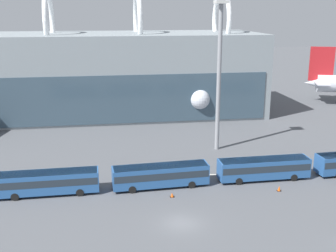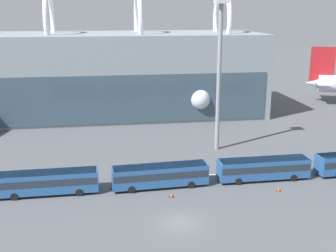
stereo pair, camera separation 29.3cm
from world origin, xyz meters
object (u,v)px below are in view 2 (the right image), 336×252
at_px(shuttle_bus_2, 263,167).
at_px(floodlight_mast, 219,68).
at_px(airliner_at_gate_far, 193,86).
at_px(traffic_cone_0, 171,195).
at_px(shuttle_bus_0, 48,181).
at_px(shuttle_bus_1, 160,174).
at_px(traffic_cone_1, 279,189).

bearing_deg(shuttle_bus_2, floodlight_mast, 101.16).
distance_m(airliner_at_gate_far, traffic_cone_0, 54.34).
bearing_deg(shuttle_bus_0, shuttle_bus_1, -0.25).
distance_m(airliner_at_gate_far, shuttle_bus_1, 51.26).
distance_m(shuttle_bus_1, traffic_cone_0, 3.84).
height_order(airliner_at_gate_far, traffic_cone_1, airliner_at_gate_far).
bearing_deg(shuttle_bus_1, shuttle_bus_0, 177.52).
distance_m(airliner_at_gate_far, shuttle_bus_2, 48.71).
bearing_deg(traffic_cone_0, shuttle_bus_1, 106.77).
xyz_separation_m(shuttle_bus_0, shuttle_bus_1, (14.69, 0.12, 0.00)).
height_order(floodlight_mast, traffic_cone_0, floodlight_mast).
height_order(airliner_at_gate_far, shuttle_bus_1, airliner_at_gate_far).
distance_m(shuttle_bus_0, shuttle_bus_2, 29.39).
xyz_separation_m(airliner_at_gate_far, shuttle_bus_0, (-29.41, -49.12, -3.09)).
height_order(shuttle_bus_1, floodlight_mast, floodlight_mast).
height_order(floodlight_mast, traffic_cone_1, floodlight_mast).
height_order(airliner_at_gate_far, traffic_cone_0, airliner_at_gate_far).
relative_size(shuttle_bus_0, shuttle_bus_1, 0.99).
bearing_deg(traffic_cone_0, shuttle_bus_0, 168.28).
relative_size(shuttle_bus_1, traffic_cone_0, 22.40).
height_order(shuttle_bus_1, traffic_cone_0, shuttle_bus_1).
bearing_deg(traffic_cone_0, shuttle_bus_2, 15.41).
xyz_separation_m(shuttle_bus_0, traffic_cone_1, (30.02, -3.59, -1.46)).
relative_size(shuttle_bus_2, traffic_cone_0, 22.24).
height_order(shuttle_bus_0, shuttle_bus_1, same).
bearing_deg(traffic_cone_1, shuttle_bus_2, 98.84).
bearing_deg(floodlight_mast, airliner_at_gate_far, 85.06).
distance_m(shuttle_bus_0, traffic_cone_1, 30.27).
bearing_deg(traffic_cone_0, floodlight_mast, 59.10).
xyz_separation_m(shuttle_bus_0, traffic_cone_0, (15.71, -3.26, -1.53)).
bearing_deg(shuttle_bus_1, shuttle_bus_2, -1.42).
distance_m(floodlight_mast, traffic_cone_0, 24.95).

